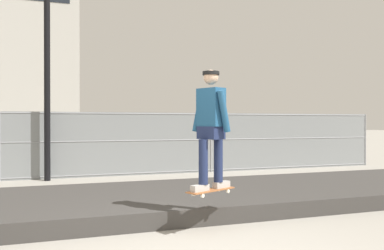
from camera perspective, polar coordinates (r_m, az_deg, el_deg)
gravel_berm at (r=7.27m, az=-6.54°, el=-10.88°), size 17.94×3.07×0.27m
skateboard at (r=5.64m, az=2.77°, el=-9.47°), size 0.81×0.52×0.07m
skater at (r=5.55m, az=2.77°, el=0.45°), size 0.70×0.62×1.70m
chain_fence at (r=11.56m, az=-11.23°, el=-2.72°), size 18.11×0.06×1.85m
street_lamp at (r=11.38m, az=-20.33°, el=12.52°), size 0.44×0.44×6.29m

